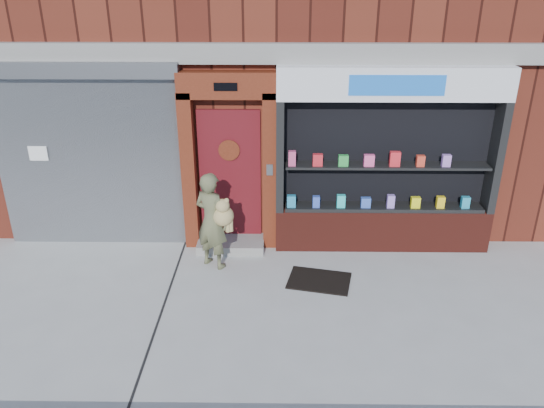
{
  "coord_description": "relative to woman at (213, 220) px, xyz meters",
  "views": [
    {
      "loc": [
        0.04,
        -6.12,
        4.28
      ],
      "look_at": [
        -0.05,
        1.0,
        1.13
      ],
      "focal_mm": 35.0,
      "sensor_mm": 36.0,
      "label": 1
    }
  ],
  "objects": [
    {
      "name": "shutter_bay",
      "position": [
        -2.05,
        0.79,
        0.93
      ],
      "size": [
        3.1,
        0.3,
        3.04
      ],
      "color": "gray",
      "rests_on": "ground"
    },
    {
      "name": "pharmacy_bay",
      "position": [
        2.7,
        0.67,
        0.58
      ],
      "size": [
        3.5,
        0.41,
        3.0
      ],
      "color": "#5B1D15",
      "rests_on": "ground"
    },
    {
      "name": "red_door_bay",
      "position": [
        0.21,
        0.72,
        0.67
      ],
      "size": [
        1.52,
        0.58,
        2.9
      ],
      "color": "#521B0E",
      "rests_on": "ground"
    },
    {
      "name": "doormat",
      "position": [
        1.61,
        -0.46,
        -0.78
      ],
      "size": [
        1.03,
        0.82,
        0.02
      ],
      "primitive_type": "cube",
      "rotation": [
        0.0,
        0.0,
        -0.22
      ],
      "color": "black",
      "rests_on": "ground"
    },
    {
      "name": "ground",
      "position": [
        0.95,
        -1.14,
        -0.79
      ],
      "size": [
        80.0,
        80.0,
        0.0
      ],
      "primitive_type": "plane",
      "color": "#9E9E99",
      "rests_on": "ground"
    },
    {
      "name": "woman",
      "position": [
        0.0,
        0.0,
        0.0
      ],
      "size": [
        0.68,
        0.62,
        1.55
      ],
      "color": "brown",
      "rests_on": "ground"
    }
  ]
}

